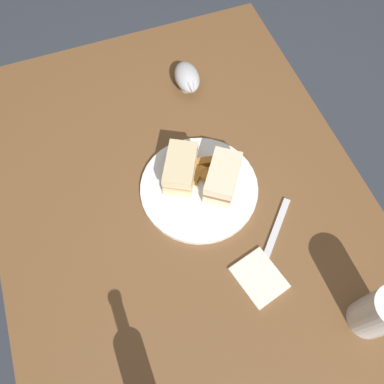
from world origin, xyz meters
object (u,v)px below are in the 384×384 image
(plate, at_px, (199,188))
(sandwich_half_left, at_px, (223,178))
(gravy_boat, at_px, (187,78))
(fork, at_px, (275,231))
(napkin, at_px, (259,278))
(sandwich_half_right, at_px, (181,168))
(pint_glass, at_px, (378,314))

(plate, bearing_deg, sandwich_half_left, -104.17)
(gravy_boat, relative_size, fork, 0.68)
(napkin, bearing_deg, gravy_boat, -3.56)
(sandwich_half_right, bearing_deg, pint_glass, -150.93)
(gravy_boat, bearing_deg, sandwich_half_right, 157.15)
(pint_glass, bearing_deg, sandwich_half_right, 29.07)
(plate, relative_size, napkin, 2.63)
(sandwich_half_left, distance_m, napkin, 0.24)
(napkin, xyz_separation_m, fork, (0.09, -0.08, -0.00))
(sandwich_half_left, bearing_deg, fork, -153.84)
(plate, xyz_separation_m, sandwich_half_left, (-0.01, -0.05, 0.04))
(sandwich_half_left, distance_m, fork, 0.18)
(pint_glass, height_order, napkin, pint_glass)
(pint_glass, distance_m, fork, 0.27)
(pint_glass, distance_m, napkin, 0.24)
(fork, bearing_deg, gravy_boat, 49.33)
(plate, height_order, sandwich_half_left, sandwich_half_left)
(sandwich_half_left, bearing_deg, plate, 75.83)
(plate, bearing_deg, pint_glass, -151.48)
(sandwich_half_left, xyz_separation_m, napkin, (-0.24, 0.01, -0.04))
(napkin, bearing_deg, pint_glass, -131.80)
(sandwich_half_right, bearing_deg, fork, -143.05)
(sandwich_half_left, relative_size, napkin, 1.24)
(sandwich_half_right, relative_size, pint_glass, 0.93)
(sandwich_half_right, bearing_deg, plate, -146.26)
(sandwich_half_right, relative_size, napkin, 1.24)
(sandwich_half_left, bearing_deg, sandwich_half_right, 54.79)
(gravy_boat, bearing_deg, pint_glass, -169.07)
(gravy_boat, relative_size, napkin, 1.12)
(sandwich_half_left, relative_size, fork, 0.76)
(pint_glass, bearing_deg, napkin, 48.20)
(sandwich_half_left, height_order, sandwich_half_right, sandwich_half_left)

